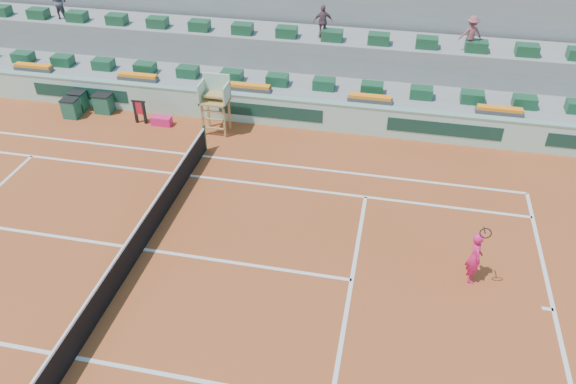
% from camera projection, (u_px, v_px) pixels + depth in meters
% --- Properties ---
extents(ground, '(90.00, 90.00, 0.00)m').
position_uv_depth(ground, '(144.00, 249.00, 17.17)').
color(ground, brown).
rests_on(ground, ground).
extents(seating_tier_lower, '(36.00, 4.00, 1.20)m').
position_uv_depth(seating_tier_lower, '(239.00, 84.00, 25.30)').
color(seating_tier_lower, gray).
rests_on(seating_tier_lower, ground).
extents(seating_tier_upper, '(36.00, 2.40, 2.60)m').
position_uv_depth(seating_tier_upper, '(248.00, 56.00, 26.16)').
color(seating_tier_upper, gray).
rests_on(seating_tier_upper, ground).
extents(stadium_back_wall, '(36.00, 0.40, 4.40)m').
position_uv_depth(stadium_back_wall, '(256.00, 26.00, 26.90)').
color(stadium_back_wall, gray).
rests_on(stadium_back_wall, ground).
extents(player_bag, '(0.85, 0.38, 0.38)m').
position_uv_depth(player_bag, '(162.00, 121.00, 23.40)').
color(player_bag, '#E21D63').
rests_on(player_bag, ground).
extents(spectator_left, '(0.83, 0.67, 1.59)m').
position_uv_depth(spectator_left, '(59.00, 1.00, 26.10)').
color(spectator_left, '#454651').
rests_on(spectator_left, seating_tier_upper).
extents(spectator_mid, '(0.90, 0.56, 1.42)m').
position_uv_depth(spectator_mid, '(323.00, 22.00, 24.10)').
color(spectator_mid, '#6A4651').
rests_on(spectator_mid, seating_tier_upper).
extents(spectator_right, '(1.05, 0.79, 1.44)m').
position_uv_depth(spectator_right, '(471.00, 33.00, 22.91)').
color(spectator_right, '#8E474F').
rests_on(spectator_right, seating_tier_upper).
extents(court_lines, '(23.89, 11.09, 0.01)m').
position_uv_depth(court_lines, '(143.00, 249.00, 17.17)').
color(court_lines, silver).
rests_on(court_lines, ground).
extents(tennis_net, '(0.10, 11.97, 1.10)m').
position_uv_depth(tennis_net, '(141.00, 236.00, 16.86)').
color(tennis_net, black).
rests_on(tennis_net, ground).
extents(advertising_hoarding, '(36.00, 0.34, 1.26)m').
position_uv_depth(advertising_hoarding, '(225.00, 106.00, 23.53)').
color(advertising_hoarding, '#A3CDB5').
rests_on(advertising_hoarding, ground).
extents(umpire_chair, '(1.10, 0.90, 2.40)m').
position_uv_depth(umpire_chair, '(215.00, 96.00, 22.21)').
color(umpire_chair, olive).
rests_on(umpire_chair, ground).
extents(seat_row_lower, '(32.90, 0.60, 0.44)m').
position_uv_depth(seat_row_lower, '(232.00, 76.00, 24.11)').
color(seat_row_lower, '#18482A').
rests_on(seat_row_lower, seating_tier_lower).
extents(seat_row_upper, '(32.90, 0.60, 0.44)m').
position_uv_depth(seat_row_upper, '(243.00, 29.00, 24.80)').
color(seat_row_upper, '#18482A').
rests_on(seat_row_upper, seating_tier_upper).
extents(flower_planters, '(26.80, 0.36, 0.28)m').
position_uv_depth(flower_planters, '(193.00, 82.00, 23.78)').
color(flower_planters, '#464646').
rests_on(flower_planters, seating_tier_lower).
extents(drink_cooler_a, '(0.76, 0.66, 0.84)m').
position_uv_depth(drink_cooler_a, '(104.00, 103.00, 24.21)').
color(drink_cooler_a, '#1B513B').
rests_on(drink_cooler_a, ground).
extents(drink_cooler_b, '(0.67, 0.58, 0.84)m').
position_uv_depth(drink_cooler_b, '(71.00, 108.00, 23.82)').
color(drink_cooler_b, '#1B513B').
rests_on(drink_cooler_b, ground).
extents(drink_cooler_c, '(0.67, 0.58, 0.84)m').
position_uv_depth(drink_cooler_c, '(79.00, 101.00, 24.38)').
color(drink_cooler_c, '#1B513B').
rests_on(drink_cooler_c, ground).
extents(towel_rack, '(0.60, 0.10, 1.03)m').
position_uv_depth(towel_rack, '(140.00, 110.00, 23.29)').
color(towel_rack, black).
rests_on(towel_rack, ground).
extents(tennis_player, '(0.49, 0.89, 2.28)m').
position_uv_depth(tennis_player, '(475.00, 257.00, 15.67)').
color(tennis_player, '#E21D63').
rests_on(tennis_player, ground).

